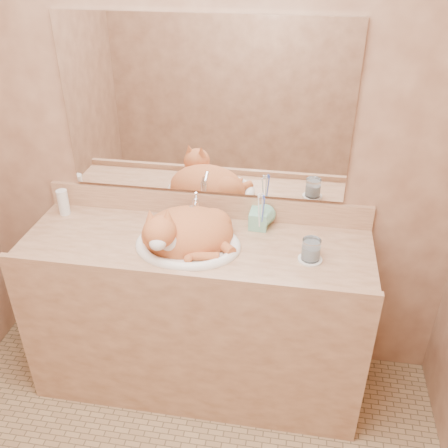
% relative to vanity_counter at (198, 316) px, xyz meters
% --- Properties ---
extents(wall_back, '(2.40, 0.02, 2.50)m').
position_rel_vanity_counter_xyz_m(wall_back, '(0.00, 0.28, 0.82)').
color(wall_back, brown).
rests_on(wall_back, ground).
extents(vanity_counter, '(1.60, 0.55, 0.85)m').
position_rel_vanity_counter_xyz_m(vanity_counter, '(0.00, 0.00, 0.00)').
color(vanity_counter, '#8D5D3F').
rests_on(vanity_counter, floor).
extents(mirror, '(1.30, 0.02, 0.80)m').
position_rel_vanity_counter_xyz_m(mirror, '(0.00, 0.26, 0.97)').
color(mirror, white).
rests_on(mirror, wall_back).
extents(sink_basin, '(0.47, 0.40, 0.15)m').
position_rel_vanity_counter_xyz_m(sink_basin, '(-0.03, -0.02, 0.50)').
color(sink_basin, white).
rests_on(sink_basin, vanity_counter).
extents(faucet, '(0.07, 0.12, 0.16)m').
position_rel_vanity_counter_xyz_m(faucet, '(-0.03, 0.16, 0.51)').
color(faucet, white).
rests_on(faucet, vanity_counter).
extents(cat, '(0.50, 0.44, 0.23)m').
position_rel_vanity_counter_xyz_m(cat, '(-0.05, -0.00, 0.49)').
color(cat, '#B35429').
rests_on(cat, sink_basin).
extents(soap_dispenser, '(0.09, 0.09, 0.19)m').
position_rel_vanity_counter_xyz_m(soap_dispenser, '(0.27, 0.15, 0.52)').
color(soap_dispenser, '#78C0A0').
rests_on(soap_dispenser, vanity_counter).
extents(toothbrush_cup, '(0.12, 0.12, 0.10)m').
position_rel_vanity_counter_xyz_m(toothbrush_cup, '(0.28, 0.15, 0.47)').
color(toothbrush_cup, '#78C0A0').
rests_on(toothbrush_cup, vanity_counter).
extents(toothbrushes, '(0.03, 0.03, 0.20)m').
position_rel_vanity_counter_xyz_m(toothbrushes, '(0.28, 0.15, 0.55)').
color(toothbrushes, white).
rests_on(toothbrushes, toothbrush_cup).
extents(saucer, '(0.10, 0.10, 0.01)m').
position_rel_vanity_counter_xyz_m(saucer, '(0.52, -0.04, 0.43)').
color(saucer, white).
rests_on(saucer, vanity_counter).
extents(water_glass, '(0.08, 0.08, 0.09)m').
position_rel_vanity_counter_xyz_m(water_glass, '(0.52, -0.04, 0.48)').
color(water_glass, silver).
rests_on(water_glass, saucer).
extents(lotion_bottle, '(0.05, 0.05, 0.13)m').
position_rel_vanity_counter_xyz_m(lotion_bottle, '(-0.70, 0.16, 0.49)').
color(lotion_bottle, white).
rests_on(lotion_bottle, vanity_counter).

